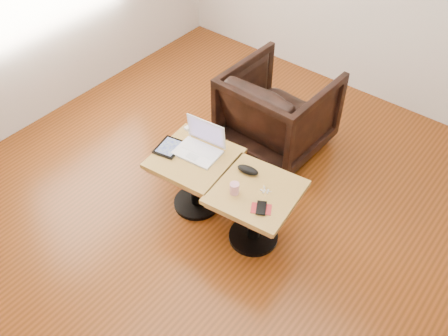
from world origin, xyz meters
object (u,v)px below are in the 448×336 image
Objects in this scene: side_table_right at (255,203)px; laptop at (200,146)px; side_table_left at (195,169)px; striped_cup at (234,188)px; armchair at (278,111)px.

side_table_right is 1.80× the size of laptop.
striped_cup reaches higher than side_table_left.
laptop reaches higher than side_table_right.
side_table_left is 0.56m from side_table_right.
armchair is (0.08, 1.01, -0.01)m from side_table_left.
side_table_left is at bearing 166.98° from striped_cup.
armchair is at bearing 108.91° from striped_cup.
side_table_right is 7.52× the size of striped_cup.
striped_cup is 0.10× the size of armchair.
laptop is at bearing 165.75° from side_table_right.
laptop reaches higher than side_table_left.
armchair is at bearing 78.48° from laptop.
laptop is 0.95m from armchair.
striped_cup is (0.47, -0.19, -0.01)m from laptop.
striped_cup is (-0.10, -0.11, 0.17)m from side_table_right.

